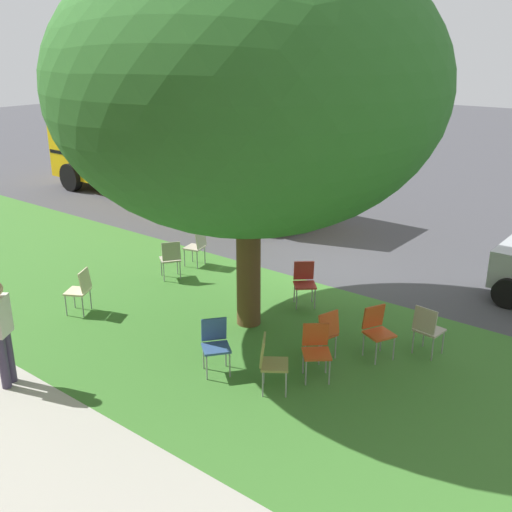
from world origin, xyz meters
TOP-DOWN VIEW (x-y plane):
  - ground at (0.00, 0.00)m, footprint 80.00×80.00m
  - grass_verge at (0.00, 3.20)m, footprint 48.00×6.00m
  - street_tree at (-0.23, 2.65)m, footprint 6.48×6.48m
  - chair_0 at (2.49, 1.98)m, footprint 0.58×0.58m
  - chair_1 at (-0.56, 1.30)m, footprint 0.59×0.59m
  - chair_2 at (-0.90, 4.31)m, footprint 0.59×0.58m
  - chair_3 at (-2.04, 2.94)m, footprint 0.52×0.52m
  - chair_4 at (2.61, 1.02)m, footprint 0.51×0.50m
  - chair_5 at (2.57, 4.28)m, footprint 0.57×0.56m
  - chair_6 at (-1.92, 4.24)m, footprint 0.58×0.58m
  - chair_7 at (-2.67, 2.32)m, footprint 0.56×0.55m
  - chair_8 at (-3.31, 1.78)m, footprint 0.47×0.47m
  - chair_9 at (-2.24, 3.49)m, footprint 0.59×0.59m
  - school_bus at (7.27, -2.99)m, footprint 10.40×2.80m
  - pedestrian_0 at (1.31, 6.56)m, footprint 0.36×0.41m

SIDE VIEW (x-z plane):
  - ground at x=0.00m, z-range 0.00..0.00m
  - grass_verge at x=0.00m, z-range 0.00..0.01m
  - chair_0 at x=2.49m, z-range 0.08..0.96m
  - chair_1 at x=-0.56m, z-range 0.08..0.96m
  - chair_2 at x=-0.90m, z-range 0.08..0.96m
  - chair_3 at x=-2.04m, z-range 0.08..0.96m
  - chair_4 at x=2.61m, z-range 0.08..0.96m
  - chair_5 at x=2.57m, z-range 0.08..0.96m
  - chair_6 at x=-1.92m, z-range 0.08..0.96m
  - chair_7 at x=-2.67m, z-range 0.08..0.96m
  - chair_8 at x=-3.31m, z-range 0.08..0.96m
  - chair_9 at x=-2.24m, z-range 0.08..0.96m
  - pedestrian_0 at x=1.31m, z-range 0.08..1.77m
  - school_bus at x=7.27m, z-range 0.32..3.20m
  - street_tree at x=-0.23m, z-range 0.92..7.57m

